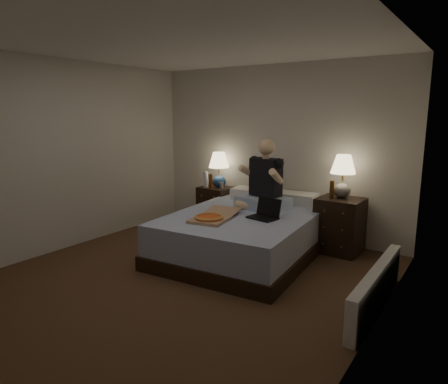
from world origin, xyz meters
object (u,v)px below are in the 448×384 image
Objects in this scene: water_bottle at (206,179)px; laptop at (263,209)px; lamp_left at (219,170)px; radiator at (376,288)px; person at (264,174)px; soda_can at (221,185)px; nightstand_right at (340,225)px; pizza_box at (209,218)px; beer_bottle_left at (211,181)px; beer_bottle_right at (332,189)px; nightstand_left at (216,206)px; lamp_right at (343,176)px; bed at (245,234)px.

laptop is at bearing -30.32° from water_bottle.
lamp_left is 3.25m from radiator.
laptop is (0.25, -0.46, -0.34)m from person.
soda_can is at bearing 153.47° from laptop.
nightstand_right reaches higher than pizza_box.
beer_bottle_left is 1.24m from person.
water_bottle is at bearing 117.65° from pizza_box.
nightstand_right is 2.10m from beer_bottle_left.
beer_bottle_right is 1.01m from laptop.
radiator is (2.86, -1.47, -0.12)m from nightstand_left.
beer_bottle_right is at bearing 125.10° from radiator.
lamp_right is at bearing -1.74° from lamp_left.
nightstand_left reaches higher than radiator.
laptop is at bearing 34.98° from pizza_box.
person is at bearing -25.24° from soda_can.
beer_bottle_left is at bearing -176.78° from nightstand_right.
lamp_left is 5.60× the size of soda_can.
lamp_left is 0.26m from water_bottle.
lamp_right is 1.19m from laptop.
lamp_left is 2.24× the size of water_bottle.
radiator is at bearing -7.36° from laptop.
lamp_right reaches higher than laptop.
person is (1.15, -0.39, 0.26)m from beer_bottle_left.
bed is 1.41m from nightstand_left.
person is 0.63m from laptop.
bed is at bearing -41.22° from lamp_left.
lamp_right is at bearing 0.24° from soda_can.
person reaches higher than beer_bottle_left.
beer_bottle_right reaches higher than nightstand_left.
lamp_right is 2.24× the size of water_bottle.
nightstand_left is at bearing 178.31° from lamp_right.
beer_bottle_right reaches higher than radiator.
nightstand_left is at bearing 164.12° from person.
nightstand_left is at bearing 152.86° from radiator.
soda_can is at bearing 26.78° from beer_bottle_left.
laptop is (1.40, -0.86, -0.09)m from beer_bottle_left.
beer_bottle_left is 0.14× the size of radiator.
beer_bottle_right is 0.68× the size of laptop.
pizza_box is (0.78, -1.40, -0.10)m from soda_can.
pizza_box reaches higher than bed.
nightstand_right is 3.13× the size of beer_bottle_right.
bed is at bearing -34.95° from beer_bottle_left.
water_bottle is at bearing -147.91° from lamp_left.
lamp_left is at bearing 69.19° from beer_bottle_left.
person is 1.04m from pizza_box.
water_bottle is 0.29m from soda_can.
bed is at bearing 162.44° from radiator.
beer_bottle_left is at bearing 114.93° from pizza_box.
person reaches higher than lamp_right.
lamp_left is 1.22m from person.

